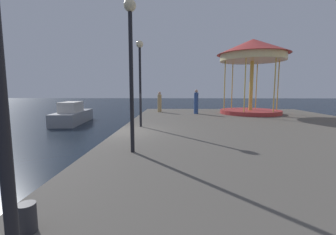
# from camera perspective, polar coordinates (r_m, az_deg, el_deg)

# --- Properties ---
(ground_plane) EXTENTS (120.00, 120.00, 0.00)m
(ground_plane) POSITION_cam_1_polar(r_m,az_deg,el_deg) (11.08, -12.43, -7.31)
(ground_plane) COLOR black
(quay_dock) EXTENTS (14.31, 24.02, 0.80)m
(quay_dock) POSITION_cam_1_polar(r_m,az_deg,el_deg) (11.57, 24.54, -5.14)
(quay_dock) COLOR #5B564F
(quay_dock) RESTS_ON ground
(motorboat_grey) EXTENTS (2.27, 5.53, 1.73)m
(motorboat_grey) POSITION_cam_1_polar(r_m,az_deg,el_deg) (19.96, -22.78, 0.56)
(motorboat_grey) COLOR gray
(motorboat_grey) RESTS_ON ground
(carousel) EXTENTS (5.45, 5.45, 5.75)m
(carousel) POSITION_cam_1_polar(r_m,az_deg,el_deg) (19.30, 20.39, 13.87)
(carousel) COLOR #B23333
(carousel) RESTS_ON quay_dock
(lamp_post_mid_promenade) EXTENTS (0.36, 0.36, 4.48)m
(lamp_post_mid_promenade) POSITION_cam_1_polar(r_m,az_deg,el_deg) (7.01, -9.31, 16.23)
(lamp_post_mid_promenade) COLOR black
(lamp_post_mid_promenade) RESTS_ON quay_dock
(lamp_post_far_end) EXTENTS (0.36, 0.36, 4.33)m
(lamp_post_far_end) POSITION_cam_1_polar(r_m,az_deg,el_deg) (11.78, -7.03, 12.07)
(lamp_post_far_end) COLOR black
(lamp_post_far_end) RESTS_ON quay_dock
(bollard_north) EXTENTS (0.24, 0.24, 0.40)m
(bollard_north) POSITION_cam_1_polar(r_m,az_deg,el_deg) (3.85, -31.79, -20.57)
(bollard_north) COLOR #2D2D33
(bollard_north) RESTS_ON quay_dock
(person_far_corner) EXTENTS (0.34, 0.34, 1.91)m
(person_far_corner) POSITION_cam_1_polar(r_m,az_deg,el_deg) (18.13, 7.05, 3.77)
(person_far_corner) COLOR #2D4C8C
(person_far_corner) RESTS_ON quay_dock
(person_mid_promenade) EXTENTS (0.34, 0.34, 1.74)m
(person_mid_promenade) POSITION_cam_1_polar(r_m,az_deg,el_deg) (19.38, -2.13, 3.78)
(person_mid_promenade) COLOR tan
(person_mid_promenade) RESTS_ON quay_dock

